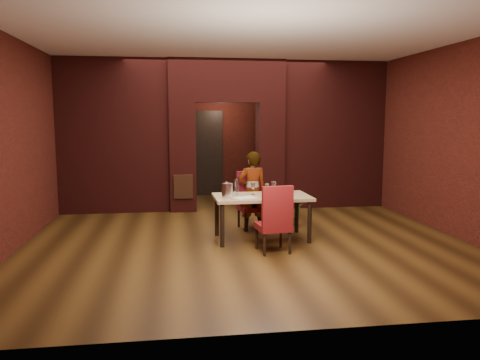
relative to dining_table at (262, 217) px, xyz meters
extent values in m
plane|color=#482F12|center=(-0.27, 0.67, -0.36)|extent=(8.00, 8.00, 0.00)
cube|color=silver|center=(-0.27, 0.67, 2.84)|extent=(7.00, 8.00, 0.04)
cube|color=maroon|center=(-0.27, 4.67, 1.24)|extent=(7.00, 0.04, 3.20)
cube|color=maroon|center=(-0.27, -3.33, 1.24)|extent=(7.00, 0.04, 3.20)
cube|color=maroon|center=(-3.77, 0.67, 1.24)|extent=(0.04, 8.00, 3.20)
cube|color=maroon|center=(3.23, 0.67, 1.24)|extent=(0.04, 8.00, 3.20)
cube|color=maroon|center=(-1.22, 2.67, 0.79)|extent=(0.55, 0.55, 2.30)
cube|color=maroon|center=(0.68, 2.67, 0.79)|extent=(0.55, 0.55, 2.30)
cube|color=maroon|center=(-0.27, 2.67, 2.39)|extent=(2.45, 0.55, 0.90)
cube|color=maroon|center=(-2.64, 2.67, 1.24)|extent=(2.28, 0.35, 3.20)
cube|color=maroon|center=(2.09, 2.67, 1.24)|extent=(2.28, 0.35, 3.20)
cube|color=brown|center=(-1.22, 2.37, 0.19)|extent=(0.40, 0.03, 0.50)
cube|color=black|center=(-0.67, 4.61, 0.69)|extent=(0.90, 0.08, 2.10)
cube|color=black|center=(-0.67, 4.57, 0.69)|extent=(1.02, 0.04, 2.22)
cube|color=tan|center=(0.00, 0.00, 0.00)|extent=(1.57, 0.91, 0.73)
cube|color=maroon|center=(-0.03, 0.75, 0.15)|extent=(0.53, 0.53, 1.02)
cube|color=maroon|center=(0.03, -0.73, 0.14)|extent=(0.51, 0.51, 1.01)
imported|color=silver|center=(-0.05, 0.64, 0.34)|extent=(0.54, 0.38, 1.40)
cube|color=silver|center=(-0.30, -0.17, 0.37)|extent=(0.40, 0.35, 0.00)
cylinder|color=silver|center=(-0.57, -0.08, 0.47)|extent=(0.18, 0.18, 0.22)
cylinder|color=silver|center=(-0.40, 0.11, 0.50)|extent=(0.06, 0.06, 0.27)
imported|color=#24611E|center=(0.75, 0.90, -0.16)|extent=(0.48, 0.49, 0.41)
camera|label=1|loc=(-1.39, -7.36, 1.61)|focal=35.00mm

